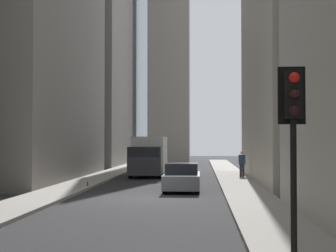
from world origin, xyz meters
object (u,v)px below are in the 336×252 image
hatchback_grey (182,178)px  traffic_light_foreground (293,119)px  delivery_truck (149,156)px  discarded_bottle (88,184)px  pedestrian (242,163)px

hatchback_grey → traffic_light_foreground: size_ratio=1.14×
delivery_truck → discarded_bottle: (-10.14, 2.23, -1.21)m
delivery_truck → hatchback_grey: delivery_truck is taller
delivery_truck → discarded_bottle: bearing=167.6°
delivery_truck → discarded_bottle: delivery_truck is taller
hatchback_grey → pedestrian: bearing=-22.9°
traffic_light_foreground → pedestrian: bearing=-2.3°
pedestrian → discarded_bottle: 11.70m
discarded_bottle → hatchback_grey: bearing=-100.6°
traffic_light_foreground → delivery_truck: bearing=11.2°
pedestrian → discarded_bottle: size_ratio=6.43×
hatchback_grey → traffic_light_foreground: traffic_light_foreground is taller
traffic_light_foreground → discarded_bottle: (17.43, 7.71, -2.67)m
delivery_truck → pedestrian: 6.91m
hatchback_grey → delivery_truck: bearing=14.2°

